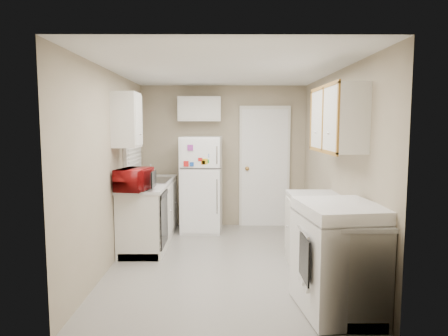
{
  "coord_description": "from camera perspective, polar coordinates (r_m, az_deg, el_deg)",
  "views": [
    {
      "loc": [
        -0.02,
        -4.93,
        1.73
      ],
      "look_at": [
        0.0,
        0.5,
        1.15
      ],
      "focal_mm": 32.0,
      "sensor_mm": 36.0,
      "label": 1
    }
  ],
  "objects": [
    {
      "name": "floor",
      "position": [
        5.23,
        0.02,
        -13.24
      ],
      "size": [
        3.8,
        3.8,
        0.0
      ],
      "primitive_type": "plane",
      "color": "#AAA6A0",
      "rests_on": "ground"
    },
    {
      "name": "cabinet_over_fridge",
      "position": [
        6.7,
        -3.51,
        8.4
      ],
      "size": [
        0.7,
        0.3,
        0.4
      ],
      "primitive_type": "cube",
      "color": "silver",
      "rests_on": "wall_back"
    },
    {
      "name": "interior_door",
      "position": [
        6.87,
        5.8,
        0.13
      ],
      "size": [
        0.86,
        0.06,
        2.08
      ],
      "primitive_type": "cube",
      "color": "white",
      "rests_on": "floor"
    },
    {
      "name": "wall_front",
      "position": [
        3.08,
        0.2,
        -3.84
      ],
      "size": [
        2.8,
        2.8,
        0.0
      ],
      "primitive_type": "plane",
      "color": "tan",
      "rests_on": "floor"
    },
    {
      "name": "sink",
      "position": [
        6.14,
        -10.35,
        -2.15
      ],
      "size": [
        0.54,
        0.74,
        0.16
      ],
      "primitive_type": "cube",
      "color": "gray",
      "rests_on": "left_counter"
    },
    {
      "name": "wall_back",
      "position": [
        6.85,
        -0.05,
        1.66
      ],
      "size": [
        2.8,
        2.8,
        0.0
      ],
      "primitive_type": "plane",
      "color": "tan",
      "rests_on": "floor"
    },
    {
      "name": "window_blinds",
      "position": [
        6.13,
        -12.89,
        4.73
      ],
      "size": [
        0.1,
        0.98,
        1.08
      ],
      "primitive_type": "cube",
      "color": "silver",
      "rests_on": "wall_left"
    },
    {
      "name": "upper_cabinet_left",
      "position": [
        5.29,
        -13.74,
        6.68
      ],
      "size": [
        0.3,
        0.45,
        0.7
      ],
      "primitive_type": "cube",
      "color": "silver",
      "rests_on": "wall_left"
    },
    {
      "name": "upper_cabinet_right",
      "position": [
        4.61,
        15.9,
        6.73
      ],
      "size": [
        0.3,
        1.2,
        0.7
      ],
      "primitive_type": "cube",
      "color": "silver",
      "rests_on": "wall_right"
    },
    {
      "name": "microwave",
      "position": [
        5.22,
        -12.71,
        -1.54
      ],
      "size": [
        0.56,
        0.38,
        0.34
      ],
      "primitive_type": "imported",
      "rotation": [
        0.0,
        0.0,
        1.38
      ],
      "color": "maroon",
      "rests_on": "left_counter"
    },
    {
      "name": "right_counter",
      "position": [
        4.47,
        14.59,
        -10.76
      ],
      "size": [
        0.6,
        2.0,
        0.9
      ],
      "primitive_type": "cube",
      "color": "silver",
      "rests_on": "floor"
    },
    {
      "name": "wall_right",
      "position": [
        5.16,
        15.77,
        -0.03
      ],
      "size": [
        3.8,
        3.8,
        0.0
      ],
      "primitive_type": "plane",
      "color": "tan",
      "rests_on": "floor"
    },
    {
      "name": "dishwasher",
      "position": [
        5.43,
        -8.63,
        -7.17
      ],
      "size": [
        0.03,
        0.58,
        0.72
      ],
      "primitive_type": "cube",
      "color": "black",
      "rests_on": "floor"
    },
    {
      "name": "wall_left",
      "position": [
        5.15,
        -15.76,
        -0.05
      ],
      "size": [
        3.8,
        3.8,
        0.0
      ],
      "primitive_type": "plane",
      "color": "tan",
      "rests_on": "floor"
    },
    {
      "name": "soap_bottle",
      "position": [
        6.4,
        -10.39,
        -0.55
      ],
      "size": [
        0.13,
        0.13,
        0.22
      ],
      "primitive_type": "imported",
      "rotation": [
        0.0,
        0.0,
        0.34
      ],
      "color": "silver",
      "rests_on": "left_counter"
    },
    {
      "name": "ceiling",
      "position": [
        4.98,
        0.03,
        13.83
      ],
      "size": [
        3.8,
        3.8,
        0.0
      ],
      "primitive_type": "plane",
      "color": "white",
      "rests_on": "floor"
    },
    {
      "name": "stove",
      "position": [
        3.93,
        16.14,
        -12.18
      ],
      "size": [
        0.79,
        0.93,
        1.03
      ],
      "primitive_type": "cube",
      "rotation": [
        0.0,
        0.0,
        0.12
      ],
      "color": "white",
      "rests_on": "floor"
    },
    {
      "name": "left_counter",
      "position": [
        6.07,
        -10.53,
        -6.19
      ],
      "size": [
        0.6,
        1.8,
        0.9
      ],
      "primitive_type": "cube",
      "color": "silver",
      "rests_on": "floor"
    },
    {
      "name": "refrigerator",
      "position": [
        6.52,
        -3.22,
        -2.32
      ],
      "size": [
        0.67,
        0.66,
        1.55
      ],
      "primitive_type": "cube",
      "rotation": [
        0.0,
        0.0,
        -0.06
      ],
      "color": "white",
      "rests_on": "floor"
    }
  ]
}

